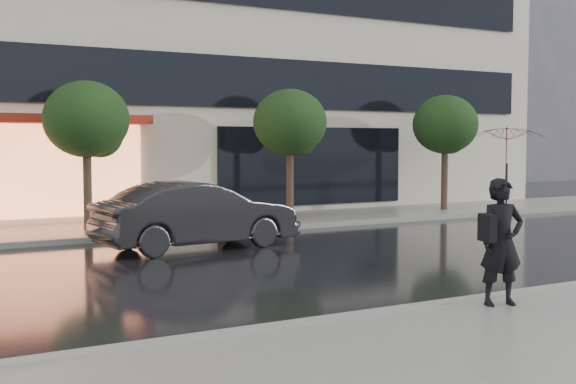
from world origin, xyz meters
TOP-DOWN VIEW (x-y plane):
  - ground at (0.00, 0.00)m, footprint 120.00×120.00m
  - sidewalk_far at (0.00, 10.25)m, footprint 60.00×3.50m
  - curb_near at (0.00, -1.00)m, footprint 60.00×0.25m
  - curb_far at (0.00, 8.50)m, footprint 60.00×0.25m
  - bg_building_right at (26.00, 28.00)m, footprint 12.00×12.00m
  - tree_mid_west at (-2.94, 10.03)m, footprint 2.20×2.20m
  - tree_mid_east at (3.06, 10.03)m, footprint 2.20×2.20m
  - tree_far_east at (9.06, 10.03)m, footprint 2.20×2.20m
  - parked_car at (-1.40, 6.39)m, footprint 4.75×2.07m
  - pedestrian_with_umbrella at (0.07, -1.51)m, footprint 1.24×1.25m

SIDE VIEW (x-z plane):
  - ground at x=0.00m, z-range 0.00..0.00m
  - sidewalk_far at x=0.00m, z-range 0.00..0.12m
  - curb_near at x=0.00m, z-range 0.00..0.14m
  - curb_far at x=0.00m, z-range 0.00..0.14m
  - parked_car at x=-1.40m, z-range 0.00..1.52m
  - pedestrian_with_umbrella at x=0.07m, z-range 0.52..3.06m
  - tree_mid_west at x=-2.94m, z-range 0.93..4.92m
  - tree_mid_east at x=3.06m, z-range 0.93..4.92m
  - tree_far_east at x=9.06m, z-range 0.93..4.92m
  - bg_building_right at x=26.00m, z-range 0.00..16.00m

